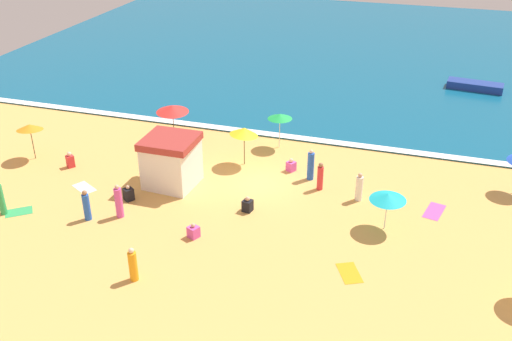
{
  "coord_description": "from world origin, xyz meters",
  "views": [
    {
      "loc": [
        8.32,
        -27.17,
        15.71
      ],
      "look_at": [
        -0.13,
        -0.16,
        0.8
      ],
      "focal_mm": 40.66,
      "sensor_mm": 36.0,
      "label": 1
    }
  ],
  "objects_px": {
    "beachgoer_0": "(193,232)",
    "beachgoer_11": "(70,160)",
    "beach_umbrella_0": "(30,127)",
    "beach_umbrella_1": "(244,131)",
    "beachgoer_2": "(119,202)",
    "beachgoer_7": "(311,166)",
    "beachgoer_5": "(129,194)",
    "beachgoer_12": "(133,265)",
    "beachgoer_6": "(248,205)",
    "beachgoer_4": "(1,199)",
    "beachgoer_8": "(320,177)",
    "beach_umbrella_4": "(172,109)",
    "beach_umbrella_6": "(280,116)",
    "beach_umbrella_2": "(388,197)",
    "small_boat_0": "(475,86)",
    "beachgoer_1": "(291,166)",
    "beachgoer_9": "(359,188)",
    "beachgoer_3": "(86,206)",
    "lifeguard_cabana": "(171,161)"
  },
  "relations": [
    {
      "from": "beach_umbrella_6",
      "to": "beachgoer_3",
      "type": "distance_m",
      "value": 13.06
    },
    {
      "from": "beachgoer_4",
      "to": "beachgoer_8",
      "type": "relative_size",
      "value": 1.16
    },
    {
      "from": "beachgoer_9",
      "to": "beachgoer_11",
      "type": "bearing_deg",
      "value": -175.79
    },
    {
      "from": "beach_umbrella_1",
      "to": "small_boat_0",
      "type": "height_order",
      "value": "beach_umbrella_1"
    },
    {
      "from": "beachgoer_3",
      "to": "beach_umbrella_4",
      "type": "bearing_deg",
      "value": 90.75
    },
    {
      "from": "beachgoer_6",
      "to": "beachgoer_8",
      "type": "xyz_separation_m",
      "value": [
        3.06,
        3.33,
        0.42
      ]
    },
    {
      "from": "beachgoer_11",
      "to": "beachgoer_1",
      "type": "bearing_deg",
      "value": 15.25
    },
    {
      "from": "beach_umbrella_4",
      "to": "beach_umbrella_6",
      "type": "xyz_separation_m",
      "value": [
        7.05,
        0.4,
        0.19
      ]
    },
    {
      "from": "beach_umbrella_6",
      "to": "beachgoer_5",
      "type": "relative_size",
      "value": 2.56
    },
    {
      "from": "beach_umbrella_4",
      "to": "beachgoer_2",
      "type": "distance_m",
      "value": 10.07
    },
    {
      "from": "beachgoer_2",
      "to": "beachgoer_6",
      "type": "bearing_deg",
      "value": 22.16
    },
    {
      "from": "beachgoer_0",
      "to": "beachgoer_1",
      "type": "xyz_separation_m",
      "value": [
        2.75,
        7.99,
        0.02
      ]
    },
    {
      "from": "beachgoer_0",
      "to": "beachgoer_8",
      "type": "xyz_separation_m",
      "value": [
        4.78,
        6.36,
        0.46
      ]
    },
    {
      "from": "beach_umbrella_2",
      "to": "small_boat_0",
      "type": "height_order",
      "value": "beach_umbrella_2"
    },
    {
      "from": "lifeguard_cabana",
      "to": "beachgoer_3",
      "type": "relative_size",
      "value": 1.7
    },
    {
      "from": "beach_umbrella_6",
      "to": "beachgoer_2",
      "type": "height_order",
      "value": "beach_umbrella_6"
    },
    {
      "from": "beachgoer_8",
      "to": "beachgoer_12",
      "type": "height_order",
      "value": "beachgoer_12"
    },
    {
      "from": "beachgoer_4",
      "to": "beachgoer_6",
      "type": "relative_size",
      "value": 2.23
    },
    {
      "from": "beachgoer_2",
      "to": "beachgoer_4",
      "type": "xyz_separation_m",
      "value": [
        -5.79,
        -1.54,
        0.04
      ]
    },
    {
      "from": "beachgoer_4",
      "to": "beachgoer_7",
      "type": "relative_size",
      "value": 1.02
    },
    {
      "from": "beachgoer_4",
      "to": "beach_umbrella_1",
      "type": "bearing_deg",
      "value": 42.0
    },
    {
      "from": "lifeguard_cabana",
      "to": "beachgoer_2",
      "type": "bearing_deg",
      "value": -105.89
    },
    {
      "from": "beach_umbrella_6",
      "to": "beachgoer_2",
      "type": "xyz_separation_m",
      "value": [
        -5.51,
        -10.3,
        -1.23
      ]
    },
    {
      "from": "beachgoer_0",
      "to": "beachgoer_11",
      "type": "xyz_separation_m",
      "value": [
        -9.74,
        4.59,
        0.12
      ]
    },
    {
      "from": "beachgoer_1",
      "to": "beachgoer_3",
      "type": "xyz_separation_m",
      "value": [
        -8.41,
        -8.11,
        0.45
      ]
    },
    {
      "from": "lifeguard_cabana",
      "to": "beachgoer_9",
      "type": "height_order",
      "value": "lifeguard_cabana"
    },
    {
      "from": "beachgoer_8",
      "to": "beachgoer_11",
      "type": "height_order",
      "value": "beachgoer_8"
    },
    {
      "from": "lifeguard_cabana",
      "to": "beachgoer_2",
      "type": "height_order",
      "value": "lifeguard_cabana"
    },
    {
      "from": "beach_umbrella_2",
      "to": "beachgoer_9",
      "type": "xyz_separation_m",
      "value": [
        -1.63,
        2.36,
        -1.05
      ]
    },
    {
      "from": "beachgoer_6",
      "to": "beach_umbrella_6",
      "type": "bearing_deg",
      "value": 93.41
    },
    {
      "from": "beachgoer_7",
      "to": "beachgoer_8",
      "type": "height_order",
      "value": "beachgoer_7"
    },
    {
      "from": "beachgoer_5",
      "to": "beachgoer_12",
      "type": "bearing_deg",
      "value": -59.73
    },
    {
      "from": "beachgoer_0",
      "to": "beachgoer_11",
      "type": "relative_size",
      "value": 0.78
    },
    {
      "from": "lifeguard_cabana",
      "to": "beachgoer_2",
      "type": "relative_size",
      "value": 1.55
    },
    {
      "from": "beachgoer_4",
      "to": "beachgoer_9",
      "type": "relative_size",
      "value": 1.17
    },
    {
      "from": "lifeguard_cabana",
      "to": "beachgoer_5",
      "type": "bearing_deg",
      "value": -123.04
    },
    {
      "from": "beach_umbrella_2",
      "to": "beachgoer_12",
      "type": "height_order",
      "value": "beach_umbrella_2"
    },
    {
      "from": "beach_umbrella_1",
      "to": "beachgoer_2",
      "type": "bearing_deg",
      "value": -119.26
    },
    {
      "from": "beach_umbrella_2",
      "to": "small_boat_0",
      "type": "xyz_separation_m",
      "value": [
        4.59,
        22.03,
        -1.4
      ]
    },
    {
      "from": "beachgoer_2",
      "to": "beachgoer_12",
      "type": "relative_size",
      "value": 1.12
    },
    {
      "from": "beachgoer_2",
      "to": "beachgoer_7",
      "type": "bearing_deg",
      "value": 39.13
    },
    {
      "from": "beachgoer_2",
      "to": "beachgoer_5",
      "type": "xyz_separation_m",
      "value": [
        -0.38,
        1.61,
        -0.48
      ]
    },
    {
      "from": "beach_umbrella_0",
      "to": "beach_umbrella_1",
      "type": "xyz_separation_m",
      "value": [
        12.34,
        3.08,
        0.06
      ]
    },
    {
      "from": "beach_umbrella_4",
      "to": "beachgoer_4",
      "type": "xyz_separation_m",
      "value": [
        -4.24,
        -11.44,
        -1.01
      ]
    },
    {
      "from": "beachgoer_9",
      "to": "beach_umbrella_4",
      "type": "bearing_deg",
      "value": 159.93
    },
    {
      "from": "beachgoer_8",
      "to": "beachgoer_9",
      "type": "xyz_separation_m",
      "value": [
        2.19,
        -0.54,
        -0.02
      ]
    },
    {
      "from": "beachgoer_8",
      "to": "beachgoer_9",
      "type": "relative_size",
      "value": 1.0
    },
    {
      "from": "beachgoer_0",
      "to": "beachgoer_4",
      "type": "xyz_separation_m",
      "value": [
        -10.04,
        -0.95,
        0.58
      ]
    },
    {
      "from": "beachgoer_0",
      "to": "beachgoer_6",
      "type": "height_order",
      "value": "beachgoer_6"
    },
    {
      "from": "beach_umbrella_0",
      "to": "small_boat_0",
      "type": "distance_m",
      "value": 32.92
    }
  ]
}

